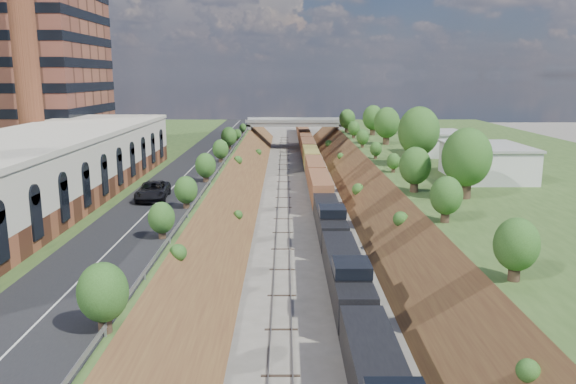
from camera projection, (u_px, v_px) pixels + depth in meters
name	position (u px, v px, depth m)	size (l,w,h in m)	color
platform_left	(71.00, 186.00, 80.30)	(44.00, 180.00, 5.00)	#324C1F
platform_right	(531.00, 185.00, 80.61)	(44.00, 180.00, 5.00)	#324C1F
embankment_left	(225.00, 202.00, 80.91)	(7.07, 180.00, 7.07)	brown
embankment_right	(377.00, 202.00, 81.02)	(7.07, 180.00, 7.07)	brown
rail_left_track	(283.00, 202.00, 80.94)	(1.58, 180.00, 0.18)	gray
rail_right_track	(319.00, 202.00, 80.96)	(1.58, 180.00, 0.18)	gray
road	(193.00, 168.00, 79.86)	(8.00, 180.00, 0.10)	black
guardrail	(221.00, 165.00, 79.59)	(0.10, 171.00, 0.70)	#99999E
commercial_building	(35.00, 169.00, 57.56)	(14.30, 62.30, 7.00)	brown
smokestack	(22.00, 19.00, 71.79)	(3.20, 3.20, 40.00)	brown
overpass	(294.00, 128.00, 140.66)	(24.50, 8.30, 7.40)	gray
white_building_near	(486.00, 163.00, 71.82)	(9.00, 12.00, 4.00)	silver
white_building_far	(437.00, 144.00, 93.39)	(8.00, 10.00, 3.60)	silver
tree_right_large	(467.00, 158.00, 59.55)	(5.25, 5.25, 7.61)	#473323
tree_left_crest	(153.00, 230.00, 40.32)	(2.45, 2.45, 3.55)	#473323
freight_train	(311.00, 158.00, 107.23)	(2.77, 171.44, 4.55)	black
suv	(153.00, 191.00, 59.28)	(3.07, 6.67, 1.85)	black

